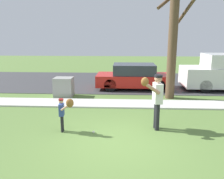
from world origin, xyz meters
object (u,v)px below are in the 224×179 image
object	(u,v)px
street_tree_near	(173,28)
parked_hatchback_red	(134,77)
baseball	(93,132)
person_child	(64,110)
person_adult	(156,96)
utility_cabinet	(64,87)

from	to	relation	value
street_tree_near	parked_hatchback_red	size ratio (longest dim) A/B	1.49
baseball	person_child	bearing A→B (deg)	176.83
person_child	parked_hatchback_red	world-z (taller)	parked_hatchback_red
person_adult	parked_hatchback_red	size ratio (longest dim) A/B	0.42
person_child	parked_hatchback_red	distance (m)	6.41
baseball	person_adult	bearing A→B (deg)	12.13
person_adult	street_tree_near	size ratio (longest dim) A/B	0.29
person_adult	baseball	distance (m)	2.16
person_child	parked_hatchback_red	size ratio (longest dim) A/B	0.26
parked_hatchback_red	street_tree_near	bearing A→B (deg)	130.13
baseball	parked_hatchback_red	world-z (taller)	parked_hatchback_red
parked_hatchback_red	person_adult	bearing A→B (deg)	94.45
person_adult	street_tree_near	world-z (taller)	street_tree_near
street_tree_near	parked_hatchback_red	world-z (taller)	street_tree_near
utility_cabinet	person_adult	bearing A→B (deg)	-45.00
street_tree_near	parked_hatchback_red	distance (m)	3.49
utility_cabinet	parked_hatchback_red	world-z (taller)	parked_hatchback_red
person_adult	utility_cabinet	world-z (taller)	person_adult
baseball	street_tree_near	xyz separation A→B (m)	(3.00, 4.16, 3.11)
person_adult	street_tree_near	xyz separation A→B (m)	(1.15, 3.76, 2.08)
utility_cabinet	street_tree_near	bearing A→B (deg)	-0.63
person_child	street_tree_near	bearing A→B (deg)	39.82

